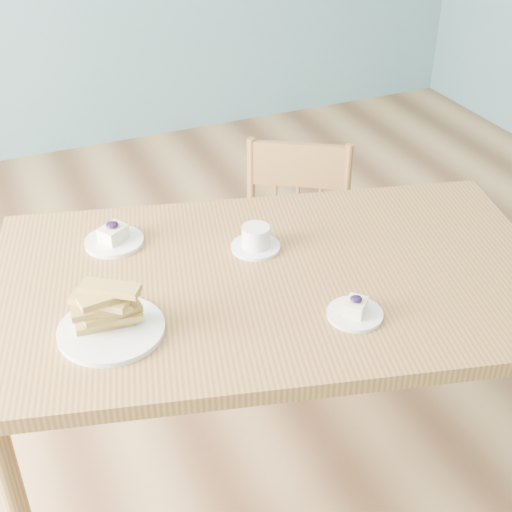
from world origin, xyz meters
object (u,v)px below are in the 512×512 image
(coffee_cup, at_px, (256,239))
(biscotti_plate, at_px, (110,317))
(dining_chair, at_px, (293,259))
(cheesecake_plate_far, at_px, (114,238))
(dining_table, at_px, (273,298))
(cheesecake_plate_near, at_px, (355,311))

(coffee_cup, distance_m, biscotti_plate, 0.50)
(dining_chair, relative_size, cheesecake_plate_far, 5.08)
(dining_table, xyz_separation_m, cheesecake_plate_near, (0.11, -0.24, 0.09))
(cheesecake_plate_near, xyz_separation_m, cheesecake_plate_far, (-0.46, 0.55, 0.00))
(dining_chair, relative_size, coffee_cup, 6.12)
(dining_table, relative_size, dining_chair, 1.96)
(cheesecake_plate_near, bearing_deg, biscotti_plate, 162.61)
(dining_chair, height_order, cheesecake_plate_near, cheesecake_plate_near)
(dining_table, height_order, cheesecake_plate_near, cheesecake_plate_near)
(cheesecake_plate_far, height_order, biscotti_plate, biscotti_plate)
(cheesecake_plate_near, xyz_separation_m, coffee_cup, (-0.10, 0.37, 0.01))
(coffee_cup, height_order, biscotti_plate, biscotti_plate)
(dining_chair, distance_m, coffee_cup, 0.64)
(dining_chair, relative_size, biscotti_plate, 3.31)
(cheesecake_plate_near, xyz_separation_m, biscotti_plate, (-0.56, 0.17, 0.03))
(biscotti_plate, bearing_deg, cheesecake_plate_near, -17.39)
(biscotti_plate, bearing_deg, dining_chair, 37.45)
(cheesecake_plate_near, distance_m, cheesecake_plate_far, 0.72)
(biscotti_plate, bearing_deg, dining_table, 7.96)
(dining_table, distance_m, coffee_cup, 0.17)
(cheesecake_plate_near, bearing_deg, coffee_cup, 104.93)
(dining_chair, bearing_deg, dining_table, -89.59)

